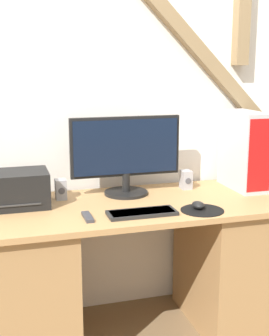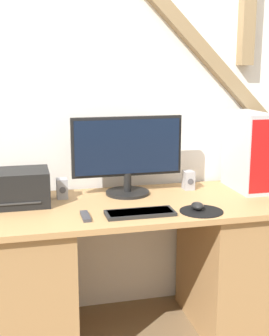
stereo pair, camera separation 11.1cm
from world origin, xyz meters
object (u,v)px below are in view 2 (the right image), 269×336
Objects in this scene: computer_tower at (248,151)px; remote_control at (85,216)px; speaker_left at (62,188)px; printer at (17,188)px; speaker_right at (188,180)px; monitor at (127,152)px; keyboard at (140,213)px; mouse at (198,206)px.

computer_tower is 1.07m from remote_control.
printer is at bearing -164.33° from speaker_left.
speaker_left reaches higher than remote_control.
printer is 0.26m from speaker_left.
speaker_left is at bearing 15.67° from printer.
computer_tower is 4.14× the size of speaker_right.
speaker_left is (-0.37, 0.00, -0.19)m from monitor.
printer is at bearing 151.55° from keyboard.
remote_control is at bearing -78.01° from speaker_left.
speaker_right is (0.75, 0.01, 0.00)m from speaker_left.
monitor reaches higher than remote_control.
keyboard is at bearing -156.33° from computer_tower.
printer is at bearing -179.95° from computer_tower.
printer is (-1.33, -0.00, -0.14)m from computer_tower.
speaker_right is at bearing 45.07° from keyboard.
printer reaches higher than remote_control.
computer_tower is at bearing -5.29° from monitor.
keyboard is 2.36× the size of remote_control.
monitor is 0.42m from speaker_right.
printer is 2.32× the size of remote_control.
remote_control is at bearing -43.19° from printer.
remote_control is (-0.67, -0.38, -0.05)m from speaker_right.
mouse is 0.41m from speaker_right.
speaker_left is at bearing 176.46° from computer_tower.
mouse is (0.30, 0.00, 0.01)m from keyboard.
keyboard is 3.11× the size of speaker_left.
monitor is 0.45m from keyboard.
keyboard is 0.57m from speaker_right.
mouse is 0.58m from computer_tower.
printer is at bearing 136.81° from remote_control.
computer_tower is at bearing 0.05° from printer.
computer_tower is (0.73, 0.32, 0.22)m from keyboard.
printer reaches higher than speaker_right.
remote_control is at bearing -128.15° from monitor.
monitor is 7.59× the size of mouse.
remote_control is at bearing -163.20° from computer_tower.
printer is 3.05× the size of speaker_left.
mouse is at bearing -53.79° from monitor.
monitor is at bearing 51.85° from remote_control.
keyboard is 0.52m from speaker_left.
mouse is at bearing -103.53° from speaker_right.
computer_tower reaches higher than remote_control.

